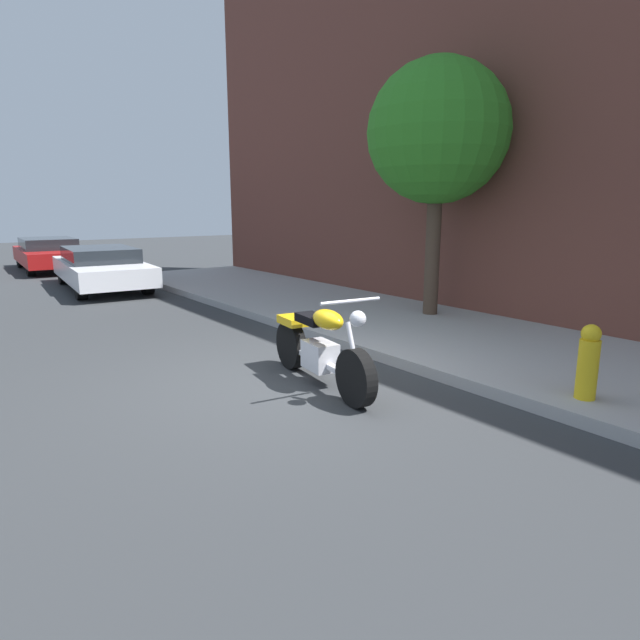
% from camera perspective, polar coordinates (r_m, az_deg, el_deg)
% --- Properties ---
extents(ground_plane, '(60.00, 60.00, 0.00)m').
position_cam_1_polar(ground_plane, '(6.37, -3.40, -6.67)').
color(ground_plane, '#303335').
extents(sidewalk, '(21.01, 3.36, 0.14)m').
position_cam_1_polar(sidewalk, '(8.41, 14.65, -1.92)').
color(sidewalk, '#9F9F9F').
rests_on(sidewalk, ground).
extents(building_facade, '(21.01, 0.50, 8.70)m').
position_cam_1_polar(building_facade, '(10.03, 23.69, 24.40)').
color(building_facade, brown).
rests_on(building_facade, ground).
extents(motorcycle, '(2.15, 0.73, 1.11)m').
position_cam_1_polar(motorcycle, '(6.15, 0.03, -3.01)').
color(motorcycle, black).
rests_on(motorcycle, ground).
extents(parked_car_white, '(4.60, 2.08, 1.03)m').
position_cam_1_polar(parked_car_white, '(14.51, -22.25, 5.27)').
color(parked_car_white, black).
rests_on(parked_car_white, ground).
extents(parked_car_red, '(4.37, 1.90, 1.03)m').
position_cam_1_polar(parked_car_red, '(19.49, -26.89, 6.38)').
color(parked_car_red, black).
rests_on(parked_car_red, ground).
extents(street_tree, '(2.40, 2.40, 4.46)m').
position_cam_1_polar(street_tree, '(9.76, 12.43, 18.84)').
color(street_tree, '#47362A').
rests_on(street_tree, ground).
extents(fire_hydrant, '(0.20, 0.20, 0.91)m').
position_cam_1_polar(fire_hydrant, '(5.99, 26.61, -4.62)').
color(fire_hydrant, gold).
rests_on(fire_hydrant, ground).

